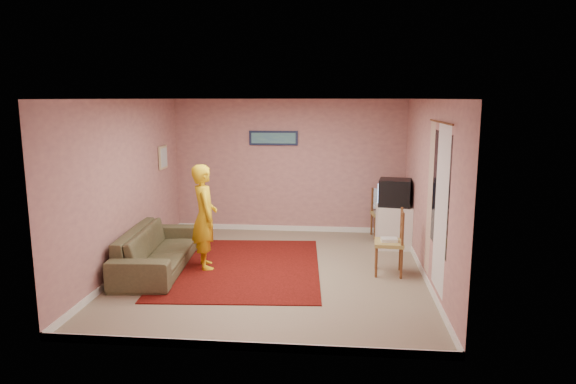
# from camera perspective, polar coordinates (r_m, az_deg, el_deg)

# --- Properties ---
(ground) EXTENTS (5.00, 5.00, 0.00)m
(ground) POSITION_cam_1_polar(r_m,az_deg,el_deg) (7.92, -1.61, -8.86)
(ground) COLOR gray
(ground) RESTS_ON ground
(wall_back) EXTENTS (4.50, 0.02, 2.60)m
(wall_back) POSITION_cam_1_polar(r_m,az_deg,el_deg) (10.05, 0.11, 2.89)
(wall_back) COLOR tan
(wall_back) RESTS_ON ground
(wall_front) EXTENTS (4.50, 0.02, 2.60)m
(wall_front) POSITION_cam_1_polar(r_m,az_deg,el_deg) (5.18, -5.12, -4.33)
(wall_front) COLOR tan
(wall_front) RESTS_ON ground
(wall_left) EXTENTS (0.02, 5.00, 2.60)m
(wall_left) POSITION_cam_1_polar(r_m,az_deg,el_deg) (8.18, -17.50, 0.68)
(wall_left) COLOR tan
(wall_left) RESTS_ON ground
(wall_right) EXTENTS (0.02, 5.00, 2.60)m
(wall_right) POSITION_cam_1_polar(r_m,az_deg,el_deg) (7.65, 15.31, 0.14)
(wall_right) COLOR tan
(wall_right) RESTS_ON ground
(ceiling) EXTENTS (4.50, 5.00, 0.02)m
(ceiling) POSITION_cam_1_polar(r_m,az_deg,el_deg) (7.48, -1.71, 10.30)
(ceiling) COLOR silver
(ceiling) RESTS_ON wall_back
(baseboard_back) EXTENTS (4.50, 0.02, 0.10)m
(baseboard_back) POSITION_cam_1_polar(r_m,az_deg,el_deg) (10.28, 0.11, -4.04)
(baseboard_back) COLOR white
(baseboard_back) RESTS_ON ground
(baseboard_front) EXTENTS (4.50, 0.02, 0.10)m
(baseboard_front) POSITION_cam_1_polar(r_m,az_deg,el_deg) (5.63, -4.88, -16.69)
(baseboard_front) COLOR white
(baseboard_front) RESTS_ON ground
(baseboard_left) EXTENTS (0.02, 5.00, 0.10)m
(baseboard_left) POSITION_cam_1_polar(r_m,az_deg,el_deg) (8.47, -16.97, -7.69)
(baseboard_left) COLOR white
(baseboard_left) RESTS_ON ground
(baseboard_right) EXTENTS (0.02, 5.00, 0.10)m
(baseboard_right) POSITION_cam_1_polar(r_m,az_deg,el_deg) (7.96, 14.80, -8.75)
(baseboard_right) COLOR white
(baseboard_right) RESTS_ON ground
(window) EXTENTS (0.01, 1.10, 1.50)m
(window) POSITION_cam_1_polar(r_m,az_deg,el_deg) (6.75, 16.59, 0.04)
(window) COLOR black
(window) RESTS_ON wall_right
(curtain_sheer) EXTENTS (0.01, 0.75, 2.10)m
(curtain_sheer) POSITION_cam_1_polar(r_m,az_deg,el_deg) (6.64, 16.62, -1.88)
(curtain_sheer) COLOR white
(curtain_sheer) RESTS_ON wall_right
(curtain_floral) EXTENTS (0.01, 0.35, 2.10)m
(curtain_floral) POSITION_cam_1_polar(r_m,az_deg,el_deg) (7.31, 15.47, -0.72)
(curtain_floral) COLOR beige
(curtain_floral) RESTS_ON wall_right
(curtain_rod) EXTENTS (0.02, 1.40, 0.02)m
(curtain_rod) POSITION_cam_1_polar(r_m,az_deg,el_deg) (6.65, 16.60, 7.45)
(curtain_rod) COLOR brown
(curtain_rod) RESTS_ON wall_right
(picture_back) EXTENTS (0.95, 0.04, 0.28)m
(picture_back) POSITION_cam_1_polar(r_m,az_deg,el_deg) (9.99, -1.62, 6.01)
(picture_back) COLOR #151D3C
(picture_back) RESTS_ON wall_back
(picture_left) EXTENTS (0.04, 0.38, 0.42)m
(picture_left) POSITION_cam_1_polar(r_m,az_deg,el_deg) (9.61, -13.70, 3.75)
(picture_left) COLOR #CCBC8C
(picture_left) RESTS_ON wall_left
(area_rug) EXTENTS (2.60, 3.16, 0.02)m
(area_rug) POSITION_cam_1_polar(r_m,az_deg,el_deg) (8.15, -5.17, -8.28)
(area_rug) COLOR black
(area_rug) RESTS_ON ground
(tv_cabinet) EXTENTS (0.59, 0.54, 0.76)m
(tv_cabinet) POSITION_cam_1_polar(r_m,az_deg,el_deg) (9.27, 11.64, -3.77)
(tv_cabinet) COLOR silver
(tv_cabinet) RESTS_ON ground
(crt_tv) EXTENTS (0.61, 0.56, 0.47)m
(crt_tv) POSITION_cam_1_polar(r_m,az_deg,el_deg) (9.15, 11.75, -0.05)
(crt_tv) COLOR black
(crt_tv) RESTS_ON tv_cabinet
(chair_a) EXTENTS (0.47, 0.45, 0.50)m
(chair_a) POSITION_cam_1_polar(r_m,az_deg,el_deg) (9.88, 10.53, -1.75)
(chair_a) COLOR #A28C4E
(chair_a) RESTS_ON ground
(dvd_player) EXTENTS (0.36, 0.27, 0.06)m
(dvd_player) POSITION_cam_1_polar(r_m,az_deg,el_deg) (9.89, 10.52, -2.11)
(dvd_player) COLOR #A7A8AC
(dvd_player) RESTS_ON chair_a
(blue_throw) EXTENTS (0.37, 0.05, 0.39)m
(blue_throw) POSITION_cam_1_polar(r_m,az_deg,el_deg) (9.84, 10.56, -0.72)
(blue_throw) COLOR #8FC2EA
(blue_throw) RESTS_ON chair_a
(chair_b) EXTENTS (0.46, 0.48, 0.54)m
(chair_b) POSITION_cam_1_polar(r_m,az_deg,el_deg) (7.81, 11.19, -4.70)
(chair_b) COLOR #A28C4E
(chair_b) RESTS_ON ground
(game_console) EXTENTS (0.25, 0.19, 0.05)m
(game_console) POSITION_cam_1_polar(r_m,az_deg,el_deg) (7.83, 11.17, -5.22)
(game_console) COLOR white
(game_console) RESTS_ON chair_b
(sofa) EXTENTS (1.03, 2.26, 0.64)m
(sofa) POSITION_cam_1_polar(r_m,az_deg,el_deg) (8.19, -14.35, -6.19)
(sofa) COLOR brown
(sofa) RESTS_ON ground
(person) EXTENTS (0.59, 0.70, 1.63)m
(person) POSITION_cam_1_polar(r_m,az_deg,el_deg) (8.00, -9.26, -2.74)
(person) COLOR yellow
(person) RESTS_ON ground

